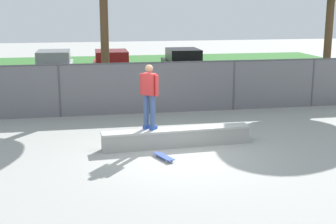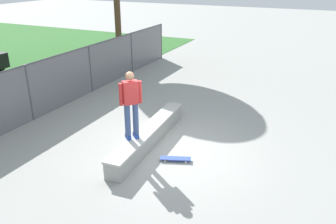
{
  "view_description": "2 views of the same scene",
  "coord_description": "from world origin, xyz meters",
  "px_view_note": "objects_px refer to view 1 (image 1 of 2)",
  "views": [
    {
      "loc": [
        -2.5,
        -11.89,
        3.93
      ],
      "look_at": [
        -0.04,
        1.2,
        0.9
      ],
      "focal_mm": 50.73,
      "sensor_mm": 36.0,
      "label": 1
    },
    {
      "loc": [
        -7.72,
        -3.51,
        4.66
      ],
      "look_at": [
        0.59,
        0.39,
        0.88
      ],
      "focal_mm": 37.24,
      "sensor_mm": 36.0,
      "label": 2
    }
  ],
  "objects_px": {
    "concrete_ledge": "(177,137)",
    "skateboard": "(164,156)",
    "car_red": "(112,67)",
    "car_silver": "(54,67)",
    "skateboarder": "(149,94)",
    "car_black": "(184,65)"
  },
  "relations": [
    {
      "from": "car_black",
      "to": "concrete_ledge",
      "type": "bearing_deg",
      "value": -103.42
    },
    {
      "from": "skateboarder",
      "to": "car_red",
      "type": "xyz_separation_m",
      "value": [
        -0.25,
        11.28,
        -0.68
      ]
    },
    {
      "from": "concrete_ledge",
      "to": "skateboard",
      "type": "height_order",
      "value": "concrete_ledge"
    },
    {
      "from": "skateboard",
      "to": "car_red",
      "type": "relative_size",
      "value": 0.19
    },
    {
      "from": "car_red",
      "to": "car_black",
      "type": "xyz_separation_m",
      "value": [
        3.78,
        0.24,
        0.0
      ]
    },
    {
      "from": "concrete_ledge",
      "to": "car_silver",
      "type": "bearing_deg",
      "value": 108.24
    },
    {
      "from": "concrete_ledge",
      "to": "skateboarder",
      "type": "distance_m",
      "value": 1.48
    },
    {
      "from": "car_red",
      "to": "skateboard",
      "type": "bearing_deg",
      "value": -87.96
    },
    {
      "from": "concrete_ledge",
      "to": "skateboard",
      "type": "distance_m",
      "value": 1.24
    },
    {
      "from": "concrete_ledge",
      "to": "skateboarder",
      "type": "bearing_deg",
      "value": 173.12
    },
    {
      "from": "skateboarder",
      "to": "skateboard",
      "type": "bearing_deg",
      "value": -80.67
    },
    {
      "from": "car_silver",
      "to": "car_red",
      "type": "xyz_separation_m",
      "value": [
        2.87,
        -0.43,
        0.0
      ]
    },
    {
      "from": "car_silver",
      "to": "car_red",
      "type": "bearing_deg",
      "value": -8.47
    },
    {
      "from": "skateboard",
      "to": "car_red",
      "type": "bearing_deg",
      "value": 92.04
    },
    {
      "from": "concrete_ledge",
      "to": "car_black",
      "type": "distance_m",
      "value": 11.95
    },
    {
      "from": "concrete_ledge",
      "to": "car_silver",
      "type": "xyz_separation_m",
      "value": [
        -3.89,
        11.8,
        0.58
      ]
    },
    {
      "from": "concrete_ledge",
      "to": "car_black",
      "type": "bearing_deg",
      "value": 76.58
    },
    {
      "from": "car_silver",
      "to": "car_red",
      "type": "height_order",
      "value": "same"
    },
    {
      "from": "car_black",
      "to": "car_red",
      "type": "bearing_deg",
      "value": -176.35
    },
    {
      "from": "skateboard",
      "to": "car_red",
      "type": "distance_m",
      "value": 12.48
    },
    {
      "from": "concrete_ledge",
      "to": "skateboard",
      "type": "relative_size",
      "value": 5.23
    },
    {
      "from": "concrete_ledge",
      "to": "car_silver",
      "type": "distance_m",
      "value": 12.43
    }
  ]
}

